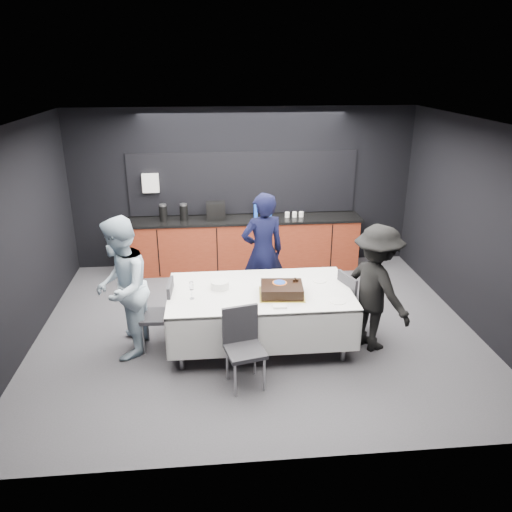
{
  "coord_description": "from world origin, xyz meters",
  "views": [
    {
      "loc": [
        -0.59,
        -6.13,
        3.5
      ],
      "look_at": [
        0.0,
        0.1,
        1.05
      ],
      "focal_mm": 35.0,
      "sensor_mm": 36.0,
      "label": 1
    }
  ],
  "objects_px": {
    "champagne_flute": "(191,287)",
    "chair_left": "(163,310)",
    "person_center": "(263,252)",
    "person_left": "(121,288)",
    "chair_near": "(243,341)",
    "cake_assembly": "(282,290)",
    "person_right": "(376,288)",
    "chair_right": "(353,301)",
    "party_table": "(260,300)",
    "plate_stack": "(220,285)"
  },
  "relations": [
    {
      "from": "chair_near",
      "to": "person_right",
      "type": "distance_m",
      "value": 1.86
    },
    {
      "from": "champagne_flute",
      "to": "person_center",
      "type": "relative_size",
      "value": 0.13
    },
    {
      "from": "cake_assembly",
      "to": "chair_right",
      "type": "height_order",
      "value": "cake_assembly"
    },
    {
      "from": "champagne_flute",
      "to": "chair_right",
      "type": "bearing_deg",
      "value": 6.54
    },
    {
      "from": "party_table",
      "to": "cake_assembly",
      "type": "height_order",
      "value": "cake_assembly"
    },
    {
      "from": "cake_assembly",
      "to": "person_center",
      "type": "height_order",
      "value": "person_center"
    },
    {
      "from": "chair_right",
      "to": "person_center",
      "type": "relative_size",
      "value": 0.52
    },
    {
      "from": "chair_left",
      "to": "chair_right",
      "type": "xyz_separation_m",
      "value": [
        2.49,
        0.04,
        0.0
      ]
    },
    {
      "from": "person_center",
      "to": "person_right",
      "type": "distance_m",
      "value": 1.79
    },
    {
      "from": "party_table",
      "to": "champagne_flute",
      "type": "height_order",
      "value": "champagne_flute"
    },
    {
      "from": "party_table",
      "to": "chair_left",
      "type": "distance_m",
      "value": 1.24
    },
    {
      "from": "champagne_flute",
      "to": "chair_right",
      "type": "height_order",
      "value": "champagne_flute"
    },
    {
      "from": "person_left",
      "to": "champagne_flute",
      "type": "bearing_deg",
      "value": 83.17
    },
    {
      "from": "party_table",
      "to": "person_left",
      "type": "xyz_separation_m",
      "value": [
        -1.72,
        -0.04,
        0.26
      ]
    },
    {
      "from": "plate_stack",
      "to": "chair_right",
      "type": "relative_size",
      "value": 0.25
    },
    {
      "from": "person_left",
      "to": "person_center",
      "type": "bearing_deg",
      "value": 121.57
    },
    {
      "from": "cake_assembly",
      "to": "person_left",
      "type": "xyz_separation_m",
      "value": [
        -1.98,
        0.12,
        0.05
      ]
    },
    {
      "from": "person_left",
      "to": "person_right",
      "type": "xyz_separation_m",
      "value": [
        3.17,
        -0.15,
        -0.07
      ]
    },
    {
      "from": "plate_stack",
      "to": "chair_left",
      "type": "distance_m",
      "value": 0.79
    },
    {
      "from": "party_table",
      "to": "cake_assembly",
      "type": "bearing_deg",
      "value": -32.91
    },
    {
      "from": "chair_left",
      "to": "chair_right",
      "type": "height_order",
      "value": "same"
    },
    {
      "from": "party_table",
      "to": "champagne_flute",
      "type": "distance_m",
      "value": 0.92
    },
    {
      "from": "champagne_flute",
      "to": "chair_left",
      "type": "bearing_deg",
      "value": 151.95
    },
    {
      "from": "cake_assembly",
      "to": "chair_near",
      "type": "bearing_deg",
      "value": -129.25
    },
    {
      "from": "plate_stack",
      "to": "person_left",
      "type": "distance_m",
      "value": 1.22
    },
    {
      "from": "chair_near",
      "to": "person_left",
      "type": "height_order",
      "value": "person_left"
    },
    {
      "from": "person_center",
      "to": "person_left",
      "type": "bearing_deg",
      "value": 15.63
    },
    {
      "from": "person_right",
      "to": "chair_right",
      "type": "bearing_deg",
      "value": 10.95
    },
    {
      "from": "person_right",
      "to": "person_left",
      "type": "bearing_deg",
      "value": 60.33
    },
    {
      "from": "chair_left",
      "to": "person_left",
      "type": "xyz_separation_m",
      "value": [
        -0.48,
        -0.08,
        0.36
      ]
    },
    {
      "from": "champagne_flute",
      "to": "chair_right",
      "type": "distance_m",
      "value": 2.16
    },
    {
      "from": "person_center",
      "to": "person_left",
      "type": "height_order",
      "value": "person_left"
    },
    {
      "from": "chair_left",
      "to": "person_right",
      "type": "height_order",
      "value": "person_right"
    },
    {
      "from": "champagne_flute",
      "to": "person_right",
      "type": "bearing_deg",
      "value": -0.48
    },
    {
      "from": "chair_left",
      "to": "chair_near",
      "type": "bearing_deg",
      "value": -41.44
    },
    {
      "from": "chair_right",
      "to": "person_left",
      "type": "relative_size",
      "value": 0.51
    },
    {
      "from": "chair_near",
      "to": "person_center",
      "type": "bearing_deg",
      "value": 77.14
    },
    {
      "from": "cake_assembly",
      "to": "person_left",
      "type": "distance_m",
      "value": 1.98
    },
    {
      "from": "person_center",
      "to": "person_left",
      "type": "xyz_separation_m",
      "value": [
        -1.87,
        -1.07,
        0.0
      ]
    },
    {
      "from": "chair_right",
      "to": "cake_assembly",
      "type": "bearing_deg",
      "value": -166.59
    },
    {
      "from": "plate_stack",
      "to": "chair_right",
      "type": "height_order",
      "value": "chair_right"
    },
    {
      "from": "plate_stack",
      "to": "person_center",
      "type": "height_order",
      "value": "person_center"
    },
    {
      "from": "cake_assembly",
      "to": "person_center",
      "type": "xyz_separation_m",
      "value": [
        -0.11,
        1.2,
        0.05
      ]
    },
    {
      "from": "party_table",
      "to": "chair_left",
      "type": "xyz_separation_m",
      "value": [
        -1.24,
        0.03,
        -0.11
      ]
    },
    {
      "from": "party_table",
      "to": "chair_right",
      "type": "bearing_deg",
      "value": 3.14
    },
    {
      "from": "person_center",
      "to": "party_table",
      "type": "bearing_deg",
      "value": 67.44
    },
    {
      "from": "chair_near",
      "to": "person_center",
      "type": "xyz_separation_m",
      "value": [
        0.42,
        1.85,
        0.36
      ]
    },
    {
      "from": "plate_stack",
      "to": "person_center",
      "type": "bearing_deg",
      "value": 54.95
    },
    {
      "from": "cake_assembly",
      "to": "person_right",
      "type": "xyz_separation_m",
      "value": [
        1.2,
        -0.02,
        -0.02
      ]
    },
    {
      "from": "plate_stack",
      "to": "chair_right",
      "type": "xyz_separation_m",
      "value": [
        1.76,
        -0.03,
        -0.3
      ]
    }
  ]
}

